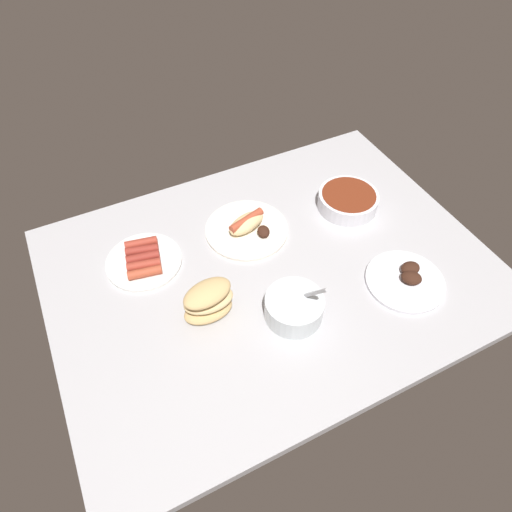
{
  "coord_description": "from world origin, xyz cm",
  "views": [
    {
      "loc": [
        -39.31,
        -70.12,
        97.97
      ],
      "look_at": [
        -3.07,
        3.35,
        3.0
      ],
      "focal_mm": 31.77,
      "sensor_mm": 36.0,
      "label": 1
    }
  ],
  "objects_px": {
    "plate_hotdog_assembled": "(248,227)",
    "bread_stack": "(208,301)",
    "bowl_coleslaw": "(294,307)",
    "plate_grilled_meat": "(406,279)",
    "plate_sausages": "(144,260)",
    "bowl_chili": "(348,200)"
  },
  "relations": [
    {
      "from": "plate_sausages",
      "to": "bread_stack",
      "type": "bearing_deg",
      "value": -67.32
    },
    {
      "from": "bowl_chili",
      "to": "plate_grilled_meat",
      "type": "bearing_deg",
      "value": -93.89
    },
    {
      "from": "plate_hotdog_assembled",
      "to": "plate_grilled_meat",
      "type": "height_order",
      "value": "plate_hotdog_assembled"
    },
    {
      "from": "bowl_coleslaw",
      "to": "plate_sausages",
      "type": "distance_m",
      "value": 0.45
    },
    {
      "from": "plate_hotdog_assembled",
      "to": "plate_sausages",
      "type": "height_order",
      "value": "plate_hotdog_assembled"
    },
    {
      "from": "plate_hotdog_assembled",
      "to": "bowl_coleslaw",
      "type": "height_order",
      "value": "bowl_coleslaw"
    },
    {
      "from": "plate_hotdog_assembled",
      "to": "bowl_chili",
      "type": "bearing_deg",
      "value": -7.45
    },
    {
      "from": "bowl_coleslaw",
      "to": "plate_sausages",
      "type": "relative_size",
      "value": 0.76
    },
    {
      "from": "bowl_coleslaw",
      "to": "plate_sausages",
      "type": "xyz_separation_m",
      "value": [
        -0.29,
        0.34,
        -0.02
      ]
    },
    {
      "from": "plate_sausages",
      "to": "plate_grilled_meat",
      "type": "bearing_deg",
      "value": -31.53
    },
    {
      "from": "bowl_coleslaw",
      "to": "plate_grilled_meat",
      "type": "bearing_deg",
      "value": -7.25
    },
    {
      "from": "bread_stack",
      "to": "plate_sausages",
      "type": "height_order",
      "value": "bread_stack"
    },
    {
      "from": "plate_hotdog_assembled",
      "to": "plate_sausages",
      "type": "distance_m",
      "value": 0.32
    },
    {
      "from": "plate_hotdog_assembled",
      "to": "bread_stack",
      "type": "distance_m",
      "value": 0.31
    },
    {
      "from": "plate_sausages",
      "to": "plate_grilled_meat",
      "type": "distance_m",
      "value": 0.73
    },
    {
      "from": "bowl_chili",
      "to": "plate_sausages",
      "type": "height_order",
      "value": "bowl_chili"
    },
    {
      "from": "plate_hotdog_assembled",
      "to": "bowl_coleslaw",
      "type": "relative_size",
      "value": 1.54
    },
    {
      "from": "bowl_coleslaw",
      "to": "plate_grilled_meat",
      "type": "distance_m",
      "value": 0.33
    },
    {
      "from": "plate_hotdog_assembled",
      "to": "plate_grilled_meat",
      "type": "xyz_separation_m",
      "value": [
        0.3,
        -0.36,
        -0.01
      ]
    },
    {
      "from": "bread_stack",
      "to": "plate_sausages",
      "type": "relative_size",
      "value": 0.66
    },
    {
      "from": "bowl_coleslaw",
      "to": "bread_stack",
      "type": "distance_m",
      "value": 0.22
    },
    {
      "from": "bowl_coleslaw",
      "to": "plate_grilled_meat",
      "type": "height_order",
      "value": "bowl_coleslaw"
    }
  ]
}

